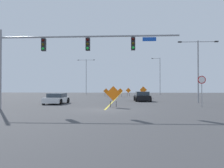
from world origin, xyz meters
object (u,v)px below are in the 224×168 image
(street_lamp_far_right, at_px, (159,74))
(construction_sign_median_near, at_px, (113,94))
(traffic_signal_assembly, at_px, (65,49))
(construction_sign_right_lane, at_px, (128,91))
(car_black_far, at_px, (142,97))
(street_lamp_near_right, at_px, (86,74))
(construction_sign_left_shoulder, at_px, (120,91))
(stop_sign, at_px, (202,85))
(construction_sign_right_shoulder, at_px, (106,91))
(construction_sign_left_lane, at_px, (143,91))
(street_lamp_mid_left, at_px, (198,65))
(car_white_near, at_px, (57,99))

(street_lamp_far_right, height_order, construction_sign_median_near, street_lamp_far_right)
(traffic_signal_assembly, height_order, construction_sign_right_lane, traffic_signal_assembly)
(car_black_far, bearing_deg, construction_sign_median_near, -108.46)
(street_lamp_near_right, xyz_separation_m, construction_sign_left_shoulder, (9.74, -16.24, -4.60))
(street_lamp_near_right, height_order, street_lamp_far_right, street_lamp_near_right)
(construction_sign_median_near, bearing_deg, traffic_signal_assembly, -144.39)
(stop_sign, relative_size, construction_sign_left_shoulder, 1.70)
(construction_sign_median_near, bearing_deg, stop_sign, 5.84)
(traffic_signal_assembly, bearing_deg, construction_sign_right_lane, 79.29)
(stop_sign, relative_size, construction_sign_right_shoulder, 1.72)
(construction_sign_right_lane, xyz_separation_m, construction_sign_left_shoulder, (-1.65, -1.77, -0.07))
(construction_sign_left_lane, xyz_separation_m, construction_sign_median_near, (-4.18, -18.73, -0.11))
(construction_sign_left_shoulder, bearing_deg, construction_sign_right_lane, 47.02)
(construction_sign_left_lane, bearing_deg, street_lamp_far_right, 74.05)
(traffic_signal_assembly, xyz_separation_m, construction_sign_right_lane, (5.54, 29.29, -3.89))
(construction_sign_right_lane, height_order, construction_sign_right_shoulder, construction_sign_right_lane)
(street_lamp_mid_left, bearing_deg, traffic_signal_assembly, -144.87)
(traffic_signal_assembly, xyz_separation_m, construction_sign_right_shoulder, (0.95, 28.50, -3.98))
(construction_sign_right_shoulder, bearing_deg, construction_sign_left_lane, -44.53)
(street_lamp_near_right, height_order, car_white_near, street_lamp_near_right)
(construction_sign_median_near, distance_m, construction_sign_right_shoulder, 25.89)
(street_lamp_mid_left, height_order, construction_sign_left_lane, street_lamp_mid_left)
(street_lamp_near_right, relative_size, construction_sign_median_near, 4.85)
(construction_sign_right_shoulder, xyz_separation_m, car_black_far, (6.31, -15.58, -0.45))
(street_lamp_far_right, distance_m, construction_sign_right_lane, 14.92)
(street_lamp_near_right, distance_m, construction_sign_right_lane, 18.97)
(street_lamp_mid_left, bearing_deg, construction_sign_right_shoulder, 124.35)
(construction_sign_right_lane, xyz_separation_m, construction_sign_median_near, (-1.67, -26.52, 0.06))
(construction_sign_right_shoulder, height_order, car_black_far, construction_sign_right_shoulder)
(car_black_far, bearing_deg, street_lamp_mid_left, -26.16)
(street_lamp_near_right, relative_size, street_lamp_far_right, 1.00)
(traffic_signal_assembly, distance_m, car_black_far, 15.46)
(street_lamp_mid_left, xyz_separation_m, construction_sign_left_lane, (-5.74, 11.80, -3.28))
(street_lamp_mid_left, relative_size, construction_sign_median_near, 3.81)
(construction_sign_right_lane, distance_m, car_white_near, 23.71)
(street_lamp_far_right, distance_m, construction_sign_median_near, 39.77)
(construction_sign_left_lane, distance_m, car_black_far, 8.66)
(construction_sign_right_lane, relative_size, car_white_near, 0.42)
(stop_sign, distance_m, street_lamp_mid_left, 6.76)
(street_lamp_mid_left, distance_m, construction_sign_right_lane, 21.53)
(construction_sign_right_lane, bearing_deg, street_lamp_far_right, 55.52)
(car_white_near, bearing_deg, construction_sign_right_shoulder, 79.93)
(stop_sign, distance_m, construction_sign_left_lane, 18.37)
(street_lamp_far_right, relative_size, construction_sign_right_shoulder, 5.57)
(street_lamp_near_right, height_order, construction_sign_right_shoulder, street_lamp_near_right)
(car_white_near, bearing_deg, construction_sign_median_near, -32.87)
(construction_sign_median_near, xyz_separation_m, car_white_near, (-6.72, 4.34, -0.64))
(car_black_far, bearing_deg, street_lamp_far_right, 77.21)
(construction_sign_median_near, bearing_deg, street_lamp_near_right, 103.34)
(construction_sign_left_shoulder, distance_m, construction_sign_median_near, 24.75)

